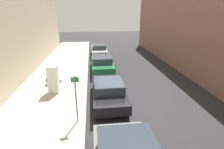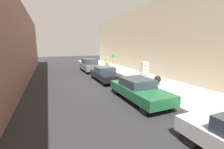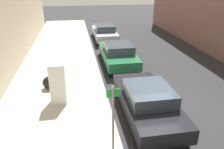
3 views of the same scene
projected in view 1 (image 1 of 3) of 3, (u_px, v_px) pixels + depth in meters
The scene contains 9 objects.
ground_plane at pixel (113, 101), 10.63m from camera, with size 80.00×80.00×0.00m, color #28282B.
sidewalk_slab at pixel (46, 104), 10.18m from camera, with size 4.70×44.00×0.13m, color #B2ADA0.
discarded_refrigerator at pixel (53, 79), 11.26m from camera, with size 0.64×0.63×1.77m.
manhole_cover at pixel (58, 81), 13.24m from camera, with size 0.70×0.70×0.02m, color #47443F.
street_sign_post at pixel (76, 96), 8.02m from camera, with size 0.36×0.07×2.35m.
trash_bag at pixel (50, 80), 12.71m from camera, with size 0.61×0.61×0.61m, color black.
parked_sedan_dark at pixel (108, 91), 10.34m from camera, with size 1.84×4.56×1.38m.
parked_sedan_green at pixel (102, 63), 15.85m from camera, with size 1.87×4.69×1.39m.
parked_sedan_silver at pixel (99, 50), 21.61m from camera, with size 1.83×4.79×1.38m.
Camera 1 is at (-1.14, -9.39, 5.11)m, focal length 28.00 mm.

